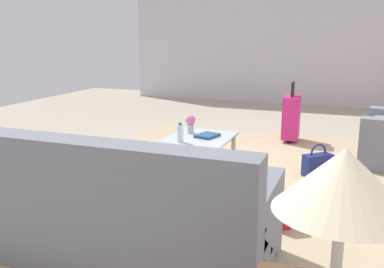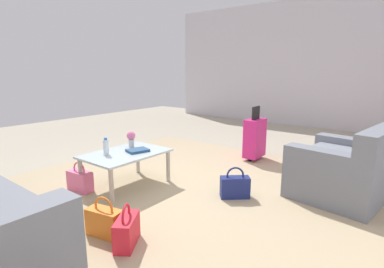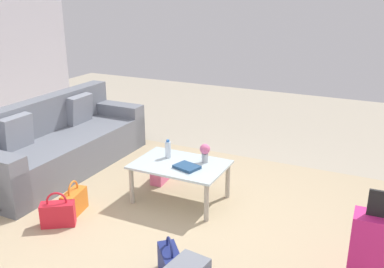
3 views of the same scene
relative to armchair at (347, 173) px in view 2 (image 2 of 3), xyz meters
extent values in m
plane|color=#A89E89|center=(0.89, -1.67, -0.29)|extent=(12.00, 12.00, 0.00)
cube|color=silver|center=(-4.17, -1.67, 1.26)|extent=(0.12, 8.00, 3.10)
cube|color=tan|center=(1.49, -1.47, -0.29)|extent=(5.20, 4.40, 0.01)
cube|color=slate|center=(2.99, -1.17, 0.01)|extent=(0.88, 0.24, 0.61)
cube|color=slate|center=(-0.01, -0.07, -0.07)|extent=(1.10, 1.01, 0.44)
cube|color=slate|center=(0.04, 0.27, 0.12)|extent=(1.01, 0.33, 0.82)
cube|color=slate|center=(0.38, -0.12, 0.01)|extent=(0.32, 0.90, 0.60)
cube|color=slate|center=(-0.40, -0.01, 0.01)|extent=(0.32, 0.90, 0.60)
cube|color=gray|center=(-0.02, -0.12, 0.19)|extent=(0.83, 0.72, 0.08)
cube|color=silver|center=(1.29, -2.17, 0.13)|extent=(0.97, 0.67, 0.02)
cylinder|color=#ADA899|center=(0.85, -1.88, -0.09)|extent=(0.05, 0.05, 0.41)
cylinder|color=#ADA899|center=(1.73, -1.88, -0.09)|extent=(0.05, 0.05, 0.41)
cylinder|color=#ADA899|center=(0.85, -2.45, -0.09)|extent=(0.05, 0.05, 0.41)
cylinder|color=#ADA899|center=(1.73, -2.45, -0.09)|extent=(0.05, 0.05, 0.41)
cylinder|color=silver|center=(1.49, -2.27, 0.23)|extent=(0.06, 0.06, 0.18)
cylinder|color=#2D6BBC|center=(1.49, -2.27, 0.33)|extent=(0.04, 0.04, 0.02)
cube|color=navy|center=(1.17, -2.09, 0.15)|extent=(0.29, 0.25, 0.03)
cylinder|color=#B2B7BC|center=(1.07, -2.32, 0.19)|extent=(0.07, 0.07, 0.10)
sphere|color=#DB6693|center=(1.07, -2.32, 0.29)|extent=(0.11, 0.11, 0.11)
cube|color=#D12375|center=(-0.71, -1.47, 0.06)|extent=(0.41, 0.23, 0.60)
cube|color=black|center=(-0.71, -1.47, 0.46)|extent=(0.24, 0.03, 0.20)
cylinder|color=black|center=(-0.85, -1.47, -0.27)|extent=(0.02, 0.05, 0.05)
cylinder|color=black|center=(-0.57, -1.46, -0.27)|extent=(0.02, 0.05, 0.05)
cube|color=orange|center=(2.14, -1.44, -0.17)|extent=(0.20, 0.34, 0.24)
torus|color=orange|center=(2.14, -1.44, -0.03)|extent=(0.06, 0.20, 0.20)
cube|color=pink|center=(1.72, -2.49, -0.17)|extent=(0.17, 0.33, 0.24)
torus|color=pink|center=(1.72, -2.49, -0.03)|extent=(0.04, 0.20, 0.20)
cube|color=red|center=(2.11, -1.18, -0.17)|extent=(0.34, 0.30, 0.24)
torus|color=red|center=(2.11, -1.18, -0.03)|extent=(0.17, 0.13, 0.20)
cube|color=navy|center=(0.76, -0.96, -0.17)|extent=(0.32, 0.33, 0.24)
torus|color=navy|center=(0.76, -0.96, -0.03)|extent=(0.14, 0.16, 0.20)
camera|label=1|loc=(5.37, -0.66, 1.20)|focal=40.00mm
camera|label=2|loc=(3.52, 0.59, 1.10)|focal=28.00mm
camera|label=3|loc=(-0.65, 1.54, 1.90)|focal=40.00mm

